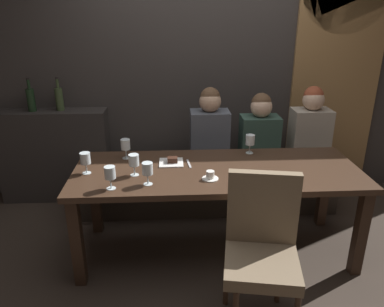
# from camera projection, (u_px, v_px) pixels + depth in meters

# --- Properties ---
(ground) EXTENTS (9.00, 9.00, 0.00)m
(ground) POSITION_uv_depth(u_px,v_px,m) (215.00, 249.00, 3.15)
(ground) COLOR #382D26
(back_wall_tiled) EXTENTS (6.00, 0.12, 3.00)m
(back_wall_tiled) POSITION_uv_depth(u_px,v_px,m) (204.00, 50.00, 3.74)
(back_wall_tiled) COLOR #383330
(back_wall_tiled) RESTS_ON ground
(arched_door) EXTENTS (0.90, 0.05, 2.55)m
(arched_door) POSITION_uv_depth(u_px,v_px,m) (337.00, 64.00, 3.80)
(arched_door) COLOR olive
(arched_door) RESTS_ON ground
(back_counter) EXTENTS (1.10, 0.28, 0.95)m
(back_counter) POSITION_uv_depth(u_px,v_px,m) (55.00, 155.00, 3.87)
(back_counter) COLOR #2F2B29
(back_counter) RESTS_ON ground
(dining_table) EXTENTS (2.20, 0.84, 0.74)m
(dining_table) POSITION_uv_depth(u_px,v_px,m) (217.00, 179.00, 2.92)
(dining_table) COLOR #342217
(dining_table) RESTS_ON ground
(banquette_bench) EXTENTS (2.50, 0.44, 0.45)m
(banquette_bench) POSITION_uv_depth(u_px,v_px,m) (207.00, 188.00, 3.72)
(banquette_bench) COLOR #312A23
(banquette_bench) RESTS_ON ground
(chair_near_side) EXTENTS (0.51, 0.51, 0.98)m
(chair_near_side) POSITION_uv_depth(u_px,v_px,m) (262.00, 242.00, 2.29)
(chair_near_side) COLOR #3D281C
(chair_near_side) RESTS_ON ground
(diner_redhead) EXTENTS (0.36, 0.24, 0.78)m
(diner_redhead) POSITION_uv_depth(u_px,v_px,m) (210.00, 131.00, 3.51)
(diner_redhead) COLOR #4C515B
(diner_redhead) RESTS_ON banquette_bench
(diner_bearded) EXTENTS (0.36, 0.24, 0.72)m
(diner_bearded) POSITION_uv_depth(u_px,v_px,m) (260.00, 133.00, 3.55)
(diner_bearded) COLOR #2D473D
(diner_bearded) RESTS_ON banquette_bench
(diner_far_end) EXTENTS (0.36, 0.24, 0.78)m
(diner_far_end) POSITION_uv_depth(u_px,v_px,m) (310.00, 129.00, 3.57)
(diner_far_end) COLOR #9E9384
(diner_far_end) RESTS_ON banquette_bench
(wine_bottle_dark_red) EXTENTS (0.08, 0.08, 0.33)m
(wine_bottle_dark_red) POSITION_uv_depth(u_px,v_px,m) (31.00, 99.00, 3.63)
(wine_bottle_dark_red) COLOR black
(wine_bottle_dark_red) RESTS_ON back_counter
(wine_bottle_pale_label) EXTENTS (0.08, 0.08, 0.33)m
(wine_bottle_pale_label) POSITION_uv_depth(u_px,v_px,m) (59.00, 98.00, 3.66)
(wine_bottle_pale_label) COLOR #384728
(wine_bottle_pale_label) RESTS_ON back_counter
(wine_glass_end_left) EXTENTS (0.08, 0.08, 0.16)m
(wine_glass_end_left) POSITION_uv_depth(u_px,v_px,m) (147.00, 170.00, 2.59)
(wine_glass_end_left) COLOR silver
(wine_glass_end_left) RESTS_ON dining_table
(wine_glass_near_right) EXTENTS (0.08, 0.08, 0.16)m
(wine_glass_near_right) POSITION_uv_depth(u_px,v_px,m) (134.00, 161.00, 2.73)
(wine_glass_near_right) COLOR silver
(wine_glass_near_right) RESTS_ON dining_table
(wine_glass_end_right) EXTENTS (0.08, 0.08, 0.16)m
(wine_glass_end_right) POSITION_uv_depth(u_px,v_px,m) (110.00, 174.00, 2.53)
(wine_glass_end_right) COLOR silver
(wine_glass_end_right) RESTS_ON dining_table
(wine_glass_center_back) EXTENTS (0.08, 0.08, 0.16)m
(wine_glass_center_back) POSITION_uv_depth(u_px,v_px,m) (250.00, 141.00, 3.15)
(wine_glass_center_back) COLOR silver
(wine_glass_center_back) RESTS_ON dining_table
(wine_glass_far_right) EXTENTS (0.08, 0.08, 0.16)m
(wine_glass_far_right) POSITION_uv_depth(u_px,v_px,m) (85.00, 159.00, 2.76)
(wine_glass_far_right) COLOR silver
(wine_glass_far_right) RESTS_ON dining_table
(wine_glass_near_left) EXTENTS (0.08, 0.08, 0.16)m
(wine_glass_near_left) POSITION_uv_depth(u_px,v_px,m) (126.00, 145.00, 3.05)
(wine_glass_near_left) COLOR silver
(wine_glass_near_left) RESTS_ON dining_table
(espresso_cup) EXTENTS (0.12, 0.12, 0.06)m
(espresso_cup) POSITION_uv_depth(u_px,v_px,m) (210.00, 176.00, 2.70)
(espresso_cup) COLOR white
(espresso_cup) RESTS_ON dining_table
(dessert_plate) EXTENTS (0.19, 0.19, 0.05)m
(dessert_plate) POSITION_uv_depth(u_px,v_px,m) (172.00, 162.00, 2.98)
(dessert_plate) COLOR white
(dessert_plate) RESTS_ON dining_table
(fork_on_table) EXTENTS (0.03, 0.17, 0.01)m
(fork_on_table) POSITION_uv_depth(u_px,v_px,m) (189.00, 164.00, 2.97)
(fork_on_table) COLOR silver
(fork_on_table) RESTS_ON dining_table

